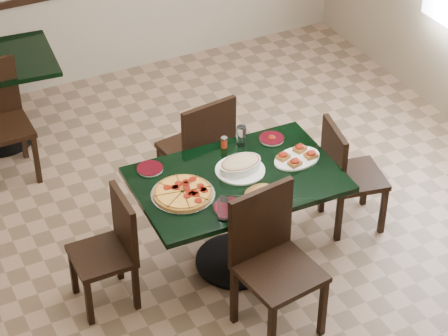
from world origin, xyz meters
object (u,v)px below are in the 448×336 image
main_table (237,199)px  chair_right (345,171)px  chair_near (271,254)px  bread_basket (259,194)px  chair_far (201,146)px  lasagna_casserole (240,165)px  bruschetta_platter (297,157)px  pepperoni_pizza (183,193)px  chair_left (112,245)px

main_table → chair_right: (0.90, 0.04, -0.09)m
chair_near → bread_basket: 0.40m
chair_far → chair_right: (0.82, -0.68, -0.05)m
main_table → bread_basket: (0.02, -0.26, 0.22)m
main_table → chair_right: bearing=4.4°
chair_far → lasagna_casserole: bearing=80.3°
chair_near → bruschetta_platter: chair_near is taller
lasagna_casserole → chair_far: bearing=82.0°
chair_far → chair_near: bearing=76.5°
chair_near → bread_basket: chair_near is taller
lasagna_casserole → bread_basket: same height
chair_near → bread_basket: size_ratio=4.23×
pepperoni_pizza → bruschetta_platter: bruschetta_platter is taller
chair_right → lasagna_casserole: bearing=100.6°
chair_far → pepperoni_pizza: chair_far is taller
chair_right → pepperoni_pizza: chair_right is taller
main_table → lasagna_casserole: 0.24m
chair_near → main_table: bearing=76.5°
main_table → chair_left: chair_left is taller
chair_near → chair_right: 1.14m
pepperoni_pizza → lasagna_casserole: (0.45, 0.07, 0.03)m
main_table → pepperoni_pizza: pepperoni_pizza is taller
chair_far → bread_basket: chair_far is taller
main_table → lasagna_casserole: lasagna_casserole is taller
chair_right → bruschetta_platter: (-0.44, -0.04, 0.29)m
main_table → bruschetta_platter: bruschetta_platter is taller
pepperoni_pizza → bread_basket: size_ratio=1.76×
chair_near → bruschetta_platter: bearing=40.8°
bruschetta_platter → bread_basket: bearing=-158.6°
chair_near → lasagna_casserole: bearing=72.5°
main_table → chair_right: 0.90m
bread_basket → bruschetta_platter: 0.51m
bread_basket → chair_far: bearing=74.6°
chair_near → bruschetta_platter: 0.80m
chair_left → lasagna_casserole: lasagna_casserole is taller
main_table → pepperoni_pizza: size_ratio=3.32×
chair_left → pepperoni_pizza: 0.58m
main_table → bread_basket: bearing=-84.1°
bruschetta_platter → pepperoni_pizza: bearing=171.2°
chair_right → bread_basket: bearing=120.7°
bread_basket → chair_left: bearing=148.0°
chair_near → chair_right: bearing=25.4°
chair_far → bruschetta_platter: 0.85m
chair_far → chair_right: 1.07m
chair_left → lasagna_casserole: (0.93, -0.01, 0.34)m
bread_basket → bruschetta_platter: bread_basket is taller
chair_left → bread_basket: 1.01m
bruschetta_platter → chair_right: bearing=-4.3°
pepperoni_pizza → bread_basket: bearing=-31.0°
chair_right → chair_left: chair_right is taller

